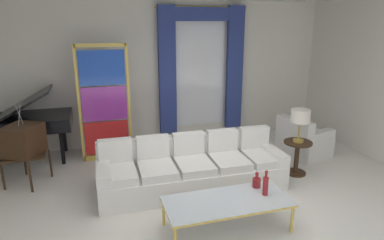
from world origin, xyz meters
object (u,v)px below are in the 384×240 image
Objects in this scene: armchair_white at (302,142)px; round_side_table at (297,155)px; couch_white_long at (191,169)px; peacock_figurine at (135,152)px; coffee_table at (227,202)px; grand_piano at (29,120)px; bottle_blue_decanter at (257,182)px; bottle_crystal_tall at (266,185)px; table_lamp_brass at (300,117)px; stained_glass_divider at (105,106)px; vintage_tv at (23,142)px.

armchair_white is 1.67× the size of round_side_table.
couch_white_long is at bearing -166.02° from armchair_white.
couch_white_long is 1.42m from peacock_figurine.
coffee_table is 4.17m from grand_piano.
round_side_table is 0.40× the size of grand_piano.
armchair_white is at bearing 49.69° from round_side_table.
bottle_blue_decanter is 0.24m from bottle_crystal_tall.
coffee_table is at bearing -146.71° from table_lamp_brass.
coffee_table is 0.55m from bottle_crystal_tall.
armchair_white is at bearing 38.15° from coffee_table.
round_side_table is at bearing -2.25° from couch_white_long.
bottle_crystal_tall is at bearing -136.87° from round_side_table.
bottle_blue_decanter is 0.15× the size of grand_piano.
bottle_crystal_tall is at bearing -60.94° from peacock_figurine.
armchair_white is 0.66× the size of grand_piano.
coffee_table is 3.18m from stained_glass_divider.
couch_white_long is 4.94× the size of round_side_table.
couch_white_long is at bearing -19.27° from vintage_tv.
table_lamp_brass is 0.38× the size of grand_piano.
vintage_tv is (-2.54, 0.89, 0.42)m from couch_white_long.
bottle_blue_decanter is 2.50m from armchair_white.
bottle_blue_decanter is 4.37m from grand_piano.
bottle_crystal_tall is at bearing -88.65° from bottle_blue_decanter.
couch_white_long reaches higher than coffee_table.
bottle_crystal_tall is 1.75m from round_side_table.
vintage_tv is 0.61× the size of stained_glass_divider.
couch_white_long is 1.90m from round_side_table.
bottle_crystal_tall is 0.35× the size of armchair_white.
grand_piano reaches higher than peacock_figurine.
bottle_crystal_tall is 2.66m from armchair_white.
coffee_table is 1.19× the size of vintage_tv.
coffee_table is at bearing -38.98° from vintage_tv.
armchair_white is at bearing -10.31° from peacock_figurine.
couch_white_long is at bearing 177.75° from table_lamp_brass.
armchair_white is (1.86, 1.88, -0.26)m from bottle_crystal_tall.
grand_piano is at bearing 159.18° from peacock_figurine.
armchair_white is at bearing 41.53° from bottle_blue_decanter.
armchair_white reaches higher than round_side_table.
stained_glass_divider reaches higher than table_lamp_brass.
round_side_table is (1.27, 1.19, -0.20)m from bottle_crystal_tall.
coffee_table is 2.14m from round_side_table.
bottle_blue_decanter is at bearing -42.46° from grand_piano.
vintage_tv is 4.55m from table_lamp_brass.
grand_piano reaches higher than round_side_table.
table_lamp_brass is at bearing -12.25° from vintage_tv.
couch_white_long is 4.90× the size of peacock_figurine.
grand_piano is at bearing 156.17° from table_lamp_brass.
peacock_figurine is at bearing 154.15° from round_side_table.
bottle_blue_decanter is 0.64× the size of bottle_crystal_tall.
grand_piano reaches higher than table_lamp_brass.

